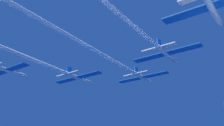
# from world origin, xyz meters

# --- Properties ---
(jet_lead) EXTENTS (15.02, 50.32, 2.49)m
(jet_lead) POSITION_xyz_m (0.17, -15.28, 0.49)
(jet_lead) COLOR silver
(jet_left_wing) EXTENTS (15.02, 50.30, 2.49)m
(jet_left_wing) POSITION_xyz_m (-12.57, -27.65, -0.58)
(jet_left_wing) COLOR silver
(jet_right_wing) EXTENTS (15.02, 44.11, 2.49)m
(jet_right_wing) POSITION_xyz_m (12.63, -25.10, -0.25)
(jet_right_wing) COLOR silver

